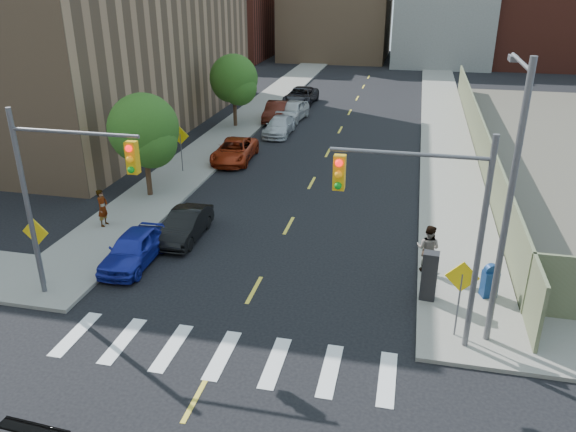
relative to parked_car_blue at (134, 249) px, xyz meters
The scene contains 26 objects.
sidewalk_nw 32.65m from the parked_car_blue, 94.25° to the left, with size 3.50×73.00×0.15m, color gray.
sidewalk_ne 35.09m from the parked_car_blue, 68.11° to the left, with size 3.50×73.00×0.15m, color gray.
fence_north 24.22m from the parked_car_blue, 51.91° to the left, with size 0.12×44.00×2.50m, color #65704E.
building_nw 27.83m from the parked_car_blue, 128.36° to the left, with size 22.00×30.00×16.00m, color #8C6B4C.
bg_bldg_west 63.51m from the parked_car_blue, 105.27° to the left, with size 14.00×18.00×12.00m, color #592319.
bg_bldg_midwest 63.43m from the parked_car_blue, 90.61° to the left, with size 14.00×16.00×15.00m, color #8C6B4C.
bg_bldg_center 62.64m from the parked_car_blue, 77.68° to the left, with size 12.00×16.00×10.00m, color gray.
signal_nw 4.88m from the parked_car_blue, 102.48° to the right, with size 4.59×0.30×7.00m.
signal_ne 12.31m from the parked_car_blue, 14.59° to the right, with size 4.59×0.30×7.00m.
streetlight_ne 14.42m from the parked_car_blue, ahead, with size 0.25×3.70×9.00m.
warn_sign_nw 3.71m from the parked_car_blue, 135.25° to the right, with size 1.06×0.06×2.83m.
warn_sign_ne 12.84m from the parked_car_blue, 11.04° to the right, with size 1.06×0.06×2.83m.
warn_sign_midwest 11.40m from the parked_car_blue, 102.58° to the left, with size 1.06×0.06×2.83m.
tree_west_near 8.08m from the parked_car_blue, 110.61° to the left, with size 3.66×3.64×5.52m.
tree_west_far 22.43m from the parked_car_blue, 96.89° to the left, with size 3.66×3.64×5.52m.
parked_car_blue is the anchor object (origin of this frame).
parked_car_black 2.93m from the parked_car_blue, 67.21° to the left, with size 1.37×3.93×1.29m, color black.
parked_car_red 14.02m from the parked_car_blue, 90.68° to the left, with size 2.24×4.85×1.35m, color #98280F.
parked_car_silver 20.76m from the parked_car_blue, 86.87° to the left, with size 1.80×4.43×1.29m, color #B4B8BD.
parked_car_white 25.30m from the parked_car_blue, 87.43° to the left, with size 1.85×4.59×1.56m, color #BABABA.
parked_car_maroon 24.77m from the parked_car_blue, 90.17° to the left, with size 1.59×4.55×1.50m, color #3F140C.
parked_car_grey 31.33m from the parked_car_blue, 88.90° to the left, with size 2.47×5.35×1.49m, color black.
mailbox 13.84m from the parked_car_blue, ahead, with size 0.63×0.56×1.30m.
payphone 11.68m from the parked_car_blue, ahead, with size 0.55×0.45×1.85m, color black.
pedestrian_west 4.19m from the parked_car_blue, 135.73° to the left, with size 0.64×0.42×1.76m, color gray.
pedestrian_east 11.77m from the parked_car_blue, ahead, with size 0.95×0.74×1.95m, color gray.
Camera 1 is at (5.24, -9.55, 10.99)m, focal length 35.00 mm.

